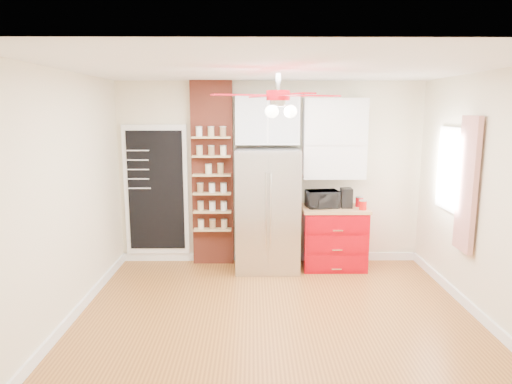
{
  "coord_description": "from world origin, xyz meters",
  "views": [
    {
      "loc": [
        -0.26,
        -4.74,
        2.29
      ],
      "look_at": [
        -0.22,
        0.9,
        1.27
      ],
      "focal_mm": 32.0,
      "sensor_mm": 36.0,
      "label": 1
    }
  ],
  "objects_px": {
    "red_cabinet": "(333,237)",
    "toaster_oven": "(322,199)",
    "fridge": "(267,210)",
    "pantry_jar_oats": "(209,169)",
    "ceiling_fan": "(278,96)",
    "coffee_maker": "(346,198)",
    "canister_left": "(363,205)"
  },
  "relations": [
    {
      "from": "red_cabinet",
      "to": "coffee_maker",
      "type": "bearing_deg",
      "value": -3.68
    },
    {
      "from": "red_cabinet",
      "to": "coffee_maker",
      "type": "distance_m",
      "value": 0.61
    },
    {
      "from": "fridge",
      "to": "toaster_oven",
      "type": "distance_m",
      "value": 0.8
    },
    {
      "from": "pantry_jar_oats",
      "to": "canister_left",
      "type": "bearing_deg",
      "value": -6.99
    },
    {
      "from": "red_cabinet",
      "to": "pantry_jar_oats",
      "type": "xyz_separation_m",
      "value": [
        -1.81,
        0.1,
        0.99
      ]
    },
    {
      "from": "fridge",
      "to": "red_cabinet",
      "type": "distance_m",
      "value": 1.06
    },
    {
      "from": "canister_left",
      "to": "pantry_jar_oats",
      "type": "distance_m",
      "value": 2.25
    },
    {
      "from": "fridge",
      "to": "red_cabinet",
      "type": "xyz_separation_m",
      "value": [
        0.97,
        0.05,
        -0.42
      ]
    },
    {
      "from": "ceiling_fan",
      "to": "canister_left",
      "type": "relative_size",
      "value": 11.29
    },
    {
      "from": "fridge",
      "to": "red_cabinet",
      "type": "bearing_deg",
      "value": 2.95
    },
    {
      "from": "fridge",
      "to": "canister_left",
      "type": "xyz_separation_m",
      "value": [
        1.34,
        -0.12,
        0.09
      ]
    },
    {
      "from": "toaster_oven",
      "to": "canister_left",
      "type": "xyz_separation_m",
      "value": [
        0.55,
        -0.16,
        -0.06
      ]
    },
    {
      "from": "fridge",
      "to": "ceiling_fan",
      "type": "relative_size",
      "value": 1.25
    },
    {
      "from": "toaster_oven",
      "to": "ceiling_fan",
      "type": "bearing_deg",
      "value": -122.44
    },
    {
      "from": "ceiling_fan",
      "to": "red_cabinet",
      "type": "bearing_deg",
      "value": 61.29
    },
    {
      "from": "toaster_oven",
      "to": "canister_left",
      "type": "bearing_deg",
      "value": -24.61
    },
    {
      "from": "fridge",
      "to": "toaster_oven",
      "type": "height_order",
      "value": "fridge"
    },
    {
      "from": "ceiling_fan",
      "to": "coffee_maker",
      "type": "bearing_deg",
      "value": 57.02
    },
    {
      "from": "fridge",
      "to": "coffee_maker",
      "type": "bearing_deg",
      "value": 1.99
    },
    {
      "from": "fridge",
      "to": "ceiling_fan",
      "type": "distance_m",
      "value": 2.25
    },
    {
      "from": "red_cabinet",
      "to": "toaster_oven",
      "type": "xyz_separation_m",
      "value": [
        -0.18,
        -0.01,
        0.57
      ]
    },
    {
      "from": "toaster_oven",
      "to": "coffee_maker",
      "type": "xyz_separation_m",
      "value": [
        0.34,
        -0.0,
        0.02
      ]
    },
    {
      "from": "red_cabinet",
      "to": "toaster_oven",
      "type": "distance_m",
      "value": 0.6
    },
    {
      "from": "toaster_oven",
      "to": "pantry_jar_oats",
      "type": "height_order",
      "value": "pantry_jar_oats"
    },
    {
      "from": "red_cabinet",
      "to": "canister_left",
      "type": "height_order",
      "value": "canister_left"
    },
    {
      "from": "coffee_maker",
      "to": "pantry_jar_oats",
      "type": "relative_size",
      "value": 2.09
    },
    {
      "from": "ceiling_fan",
      "to": "toaster_oven",
      "type": "bearing_deg",
      "value": 66.14
    },
    {
      "from": "toaster_oven",
      "to": "canister_left",
      "type": "distance_m",
      "value": 0.58
    },
    {
      "from": "red_cabinet",
      "to": "coffee_maker",
      "type": "relative_size",
      "value": 3.34
    },
    {
      "from": "ceiling_fan",
      "to": "pantry_jar_oats",
      "type": "distance_m",
      "value": 2.22
    },
    {
      "from": "coffee_maker",
      "to": "toaster_oven",
      "type": "bearing_deg",
      "value": 178.58
    },
    {
      "from": "fridge",
      "to": "pantry_jar_oats",
      "type": "bearing_deg",
      "value": 169.81
    }
  ]
}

